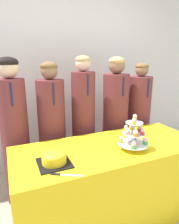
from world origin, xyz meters
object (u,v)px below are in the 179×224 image
at_px(round_cake, 54,158).
at_px(cake_knife, 61,175).
at_px(student_4, 138,123).
at_px(student_2, 84,127).
at_px(student_1, 52,135).
at_px(student_0, 15,137).
at_px(cupcake_stand, 134,134).
at_px(student_3, 115,123).

bearing_deg(round_cake, cake_knife, -87.28).
relative_size(cake_knife, student_4, 0.14).
distance_m(round_cake, student_4, 1.50).
bearing_deg(student_2, student_1, 180.00).
distance_m(student_2, student_4, 0.79).
bearing_deg(student_0, student_4, -0.00).
relative_size(cupcake_stand, student_3, 0.20).
relative_size(student_0, student_2, 0.99).
distance_m(round_cake, student_0, 0.75).
relative_size(cake_knife, student_1, 0.14).
height_order(cake_knife, student_0, student_0).
bearing_deg(round_cake, student_3, 36.85).
height_order(cake_knife, student_2, student_2).
bearing_deg(student_2, student_3, 0.00).
relative_size(round_cake, student_4, 0.17).
xyz_separation_m(cake_knife, student_0, (-0.25, 0.88, -0.01)).
bearing_deg(round_cake, student_1, 78.13).
bearing_deg(round_cake, student_4, 28.42).
bearing_deg(cupcake_stand, student_0, 142.42).
height_order(round_cake, cupcake_stand, cupcake_stand).
relative_size(cake_knife, student_2, 0.14).
bearing_deg(cake_knife, student_3, 71.59).
relative_size(cake_knife, cupcake_stand, 0.70).
xyz_separation_m(student_0, student_2, (0.76, -0.00, -0.00)).
height_order(cupcake_stand, student_4, student_4).
height_order(student_0, student_1, student_0).
distance_m(student_1, student_2, 0.38).
bearing_deg(cupcake_stand, student_3, 71.91).
bearing_deg(student_0, round_cake, -71.48).
distance_m(round_cake, cake_knife, 0.18).
distance_m(student_3, student_4, 0.37).
height_order(cupcake_stand, student_1, student_1).
xyz_separation_m(round_cake, student_3, (0.95, 0.71, -0.08)).
bearing_deg(student_1, student_4, -0.00).
height_order(round_cake, cake_knife, round_cake).
relative_size(cupcake_stand, student_2, 0.19).
bearing_deg(student_4, cupcake_stand, -129.58).
xyz_separation_m(student_2, student_3, (0.43, 0.00, -0.01)).
distance_m(student_0, student_1, 0.39).
distance_m(cupcake_stand, student_2, 0.77).
height_order(cupcake_stand, student_2, student_2).
height_order(student_0, student_2, student_2).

